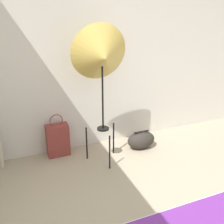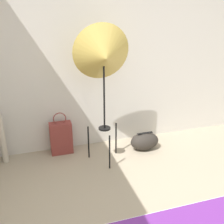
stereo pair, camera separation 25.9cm
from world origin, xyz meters
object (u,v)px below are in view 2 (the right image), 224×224
(photo_umbrella, at_px, (104,56))
(paper_roll, at_px, (3,139))
(duffel_bag, at_px, (145,141))
(tote_bag, at_px, (61,138))

(photo_umbrella, distance_m, paper_roll, 1.68)
(duffel_bag, relative_size, paper_roll, 0.63)
(duffel_bag, xyz_separation_m, paper_roll, (-1.89, 0.24, 0.20))
(duffel_bag, bearing_deg, paper_roll, 172.89)
(photo_umbrella, relative_size, duffel_bag, 4.23)
(duffel_bag, bearing_deg, tote_bag, 167.06)
(photo_umbrella, distance_m, tote_bag, 1.32)
(duffel_bag, bearing_deg, photo_umbrella, -171.19)
(tote_bag, relative_size, duffel_bag, 1.45)
(tote_bag, bearing_deg, photo_umbrella, -34.30)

